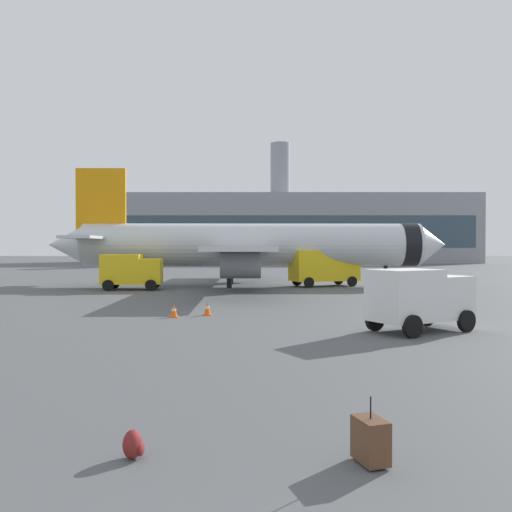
{
  "coord_description": "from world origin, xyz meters",
  "views": [
    {
      "loc": [
        -0.01,
        -3.21,
        3.52
      ],
      "look_at": [
        -0.13,
        26.81,
        3.0
      ],
      "focal_mm": 37.53,
      "sensor_mm": 36.0,
      "label": 1
    }
  ],
  "objects_px": {
    "safety_cone_mid": "(210,309)",
    "traveller_backpack": "(136,445)",
    "airplane_at_gate": "(252,245)",
    "safety_cone_near": "(176,311)",
    "fuel_truck": "(326,266)",
    "service_truck": "(133,270)",
    "cargo_van": "(422,297)",
    "rolling_suitcase": "(373,440)"
  },
  "relations": [
    {
      "from": "cargo_van",
      "to": "safety_cone_mid",
      "type": "xyz_separation_m",
      "value": [
        -9.29,
        5.24,
        -1.11
      ]
    },
    {
      "from": "airplane_at_gate",
      "to": "safety_cone_mid",
      "type": "xyz_separation_m",
      "value": [
        -1.95,
        -20.5,
        -3.32
      ]
    },
    {
      "from": "fuel_truck",
      "to": "safety_cone_near",
      "type": "bearing_deg",
      "value": -115.8
    },
    {
      "from": "fuel_truck",
      "to": "airplane_at_gate",
      "type": "bearing_deg",
      "value": 177.56
    },
    {
      "from": "rolling_suitcase",
      "to": "traveller_backpack",
      "type": "relative_size",
      "value": 2.29
    },
    {
      "from": "cargo_van",
      "to": "safety_cone_near",
      "type": "height_order",
      "value": "cargo_van"
    },
    {
      "from": "airplane_at_gate",
      "to": "rolling_suitcase",
      "type": "height_order",
      "value": "airplane_at_gate"
    },
    {
      "from": "service_truck",
      "to": "cargo_van",
      "type": "distance_m",
      "value": 27.35
    },
    {
      "from": "cargo_van",
      "to": "safety_cone_near",
      "type": "distance_m",
      "value": 11.84
    },
    {
      "from": "service_truck",
      "to": "cargo_van",
      "type": "xyz_separation_m",
      "value": [
        16.99,
        -21.43,
        -0.16
      ]
    },
    {
      "from": "safety_cone_near",
      "to": "rolling_suitcase",
      "type": "relative_size",
      "value": 0.57
    },
    {
      "from": "fuel_truck",
      "to": "cargo_van",
      "type": "bearing_deg",
      "value": -88.28
    },
    {
      "from": "airplane_at_gate",
      "to": "cargo_van",
      "type": "bearing_deg",
      "value": -74.08
    },
    {
      "from": "fuel_truck",
      "to": "cargo_van",
      "type": "height_order",
      "value": "fuel_truck"
    },
    {
      "from": "airplane_at_gate",
      "to": "traveller_backpack",
      "type": "height_order",
      "value": "airplane_at_gate"
    },
    {
      "from": "safety_cone_near",
      "to": "traveller_backpack",
      "type": "relative_size",
      "value": 1.31
    },
    {
      "from": "cargo_van",
      "to": "traveller_backpack",
      "type": "xyz_separation_m",
      "value": [
        -8.82,
        -13.33,
        -1.22
      ]
    },
    {
      "from": "airplane_at_gate",
      "to": "safety_cone_near",
      "type": "bearing_deg",
      "value": -99.5
    },
    {
      "from": "airplane_at_gate",
      "to": "cargo_van",
      "type": "height_order",
      "value": "airplane_at_gate"
    },
    {
      "from": "rolling_suitcase",
      "to": "traveller_backpack",
      "type": "distance_m",
      "value": 3.9
    },
    {
      "from": "fuel_truck",
      "to": "service_truck",
      "type": "bearing_deg",
      "value": -166.07
    },
    {
      "from": "safety_cone_near",
      "to": "fuel_truck",
      "type": "bearing_deg",
      "value": 64.2
    },
    {
      "from": "service_truck",
      "to": "cargo_van",
      "type": "bearing_deg",
      "value": -51.59
    },
    {
      "from": "service_truck",
      "to": "rolling_suitcase",
      "type": "bearing_deg",
      "value": -70.98
    },
    {
      "from": "safety_cone_mid",
      "to": "rolling_suitcase",
      "type": "distance_m",
      "value": 19.29
    },
    {
      "from": "airplane_at_gate",
      "to": "traveller_backpack",
      "type": "xyz_separation_m",
      "value": [
        -1.49,
        -39.07,
        -3.42
      ]
    },
    {
      "from": "fuel_truck",
      "to": "safety_cone_mid",
      "type": "relative_size",
      "value": 9.33
    },
    {
      "from": "airplane_at_gate",
      "to": "safety_cone_near",
      "type": "relative_size",
      "value": 56.77
    },
    {
      "from": "traveller_backpack",
      "to": "fuel_truck",
      "type": "bearing_deg",
      "value": 78.26
    },
    {
      "from": "rolling_suitcase",
      "to": "safety_cone_mid",
      "type": "bearing_deg",
      "value": 103.06
    },
    {
      "from": "fuel_truck",
      "to": "safety_cone_mid",
      "type": "distance_m",
      "value": 21.99
    },
    {
      "from": "safety_cone_mid",
      "to": "fuel_truck",
      "type": "bearing_deg",
      "value": 67.13
    },
    {
      "from": "safety_cone_near",
      "to": "rolling_suitcase",
      "type": "xyz_separation_m",
      "value": [
        5.96,
        -18.05,
        0.08
      ]
    },
    {
      "from": "safety_cone_near",
      "to": "cargo_van",
      "type": "bearing_deg",
      "value": -22.43
    },
    {
      "from": "cargo_van",
      "to": "safety_cone_near",
      "type": "relative_size",
      "value": 7.66
    },
    {
      "from": "cargo_van",
      "to": "traveller_backpack",
      "type": "bearing_deg",
      "value": -123.5
    },
    {
      "from": "cargo_van",
      "to": "fuel_truck",
      "type": "bearing_deg",
      "value": 91.72
    },
    {
      "from": "cargo_van",
      "to": "safety_cone_mid",
      "type": "distance_m",
      "value": 10.72
    },
    {
      "from": "service_truck",
      "to": "safety_cone_mid",
      "type": "bearing_deg",
      "value": -64.56
    },
    {
      "from": "service_truck",
      "to": "fuel_truck",
      "type": "relative_size",
      "value": 0.76
    },
    {
      "from": "safety_cone_mid",
      "to": "traveller_backpack",
      "type": "relative_size",
      "value": 1.44
    },
    {
      "from": "traveller_backpack",
      "to": "rolling_suitcase",
      "type": "bearing_deg",
      "value": -3.23
    }
  ]
}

